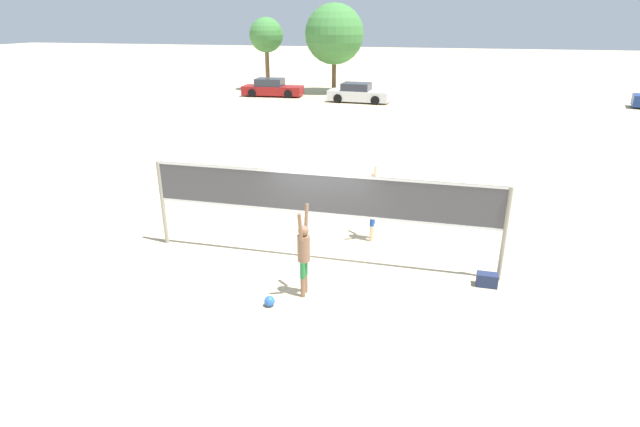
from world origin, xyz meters
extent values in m
plane|color=#C6B28C|center=(0.00, 0.00, 0.00)|extent=(200.00, 200.00, 0.00)
cylinder|color=gray|center=(-4.40, 0.00, 1.17)|extent=(0.10, 0.10, 2.34)
cylinder|color=gray|center=(4.40, 0.00, 1.17)|extent=(0.10, 0.10, 2.34)
cube|color=#47474C|center=(0.00, 0.00, 1.81)|extent=(8.70, 0.02, 1.08)
cube|color=white|center=(0.00, 0.00, 2.31)|extent=(8.70, 0.03, 0.06)
cube|color=white|center=(0.00, 0.00, 1.30)|extent=(8.70, 0.03, 0.06)
cylinder|color=#8C664C|center=(0.07, -1.86, 0.23)|extent=(0.11, 0.11, 0.47)
cylinder|color=#267F3F|center=(0.07, -1.86, 0.66)|extent=(0.12, 0.12, 0.38)
cylinder|color=#8C664C|center=(0.07, -1.66, 0.23)|extent=(0.11, 0.11, 0.47)
cylinder|color=#267F3F|center=(0.07, -1.66, 0.66)|extent=(0.12, 0.12, 0.38)
cylinder|color=#8C664C|center=(0.07, -1.76, 1.15)|extent=(0.28, 0.28, 0.60)
sphere|color=#8C664C|center=(0.07, -1.76, 1.57)|extent=(0.23, 0.23, 0.23)
cylinder|color=#8C664C|center=(0.07, -2.00, 1.75)|extent=(0.08, 0.22, 0.67)
cylinder|color=#8C664C|center=(0.07, -1.52, 1.75)|extent=(0.08, 0.22, 0.67)
cylinder|color=beige|center=(1.11, 1.69, 0.23)|extent=(0.11, 0.11, 0.46)
cylinder|color=#1E47A5|center=(1.11, 1.69, 0.65)|extent=(0.12, 0.12, 0.38)
cylinder|color=beige|center=(1.11, 1.49, 0.23)|extent=(0.11, 0.11, 0.46)
cylinder|color=#1E47A5|center=(1.11, 1.49, 0.65)|extent=(0.12, 0.12, 0.38)
cylinder|color=white|center=(1.11, 1.59, 1.14)|extent=(0.28, 0.28, 0.60)
sphere|color=beige|center=(1.11, 1.59, 1.55)|extent=(0.23, 0.23, 0.23)
cylinder|color=beige|center=(1.11, 1.83, 1.73)|extent=(0.08, 0.22, 0.67)
cylinder|color=beige|center=(1.11, 1.35, 1.73)|extent=(0.08, 0.22, 0.67)
sphere|color=blue|center=(-0.52, -2.42, 0.12)|extent=(0.23, 0.23, 0.23)
cube|color=navy|center=(4.11, -0.36, 0.16)|extent=(0.47, 0.27, 0.32)
cube|color=maroon|center=(-10.68, 27.21, 0.46)|extent=(4.82, 2.05, 0.67)
cube|color=#2D333D|center=(-10.92, 27.20, 1.09)|extent=(2.22, 1.75, 0.58)
cylinder|color=black|center=(-9.27, 28.13, 0.32)|extent=(0.65, 0.26, 0.64)
cylinder|color=black|center=(-9.17, 26.47, 0.32)|extent=(0.65, 0.26, 0.64)
cylinder|color=black|center=(-12.20, 27.96, 0.32)|extent=(0.65, 0.26, 0.64)
cylinder|color=black|center=(-12.09, 26.29, 0.32)|extent=(0.65, 0.26, 0.64)
cube|color=silver|center=(-3.47, 25.81, 0.49)|extent=(4.60, 2.04, 0.73)
cube|color=#2D333D|center=(-3.70, 25.83, 1.13)|extent=(2.13, 1.74, 0.53)
cylinder|color=black|center=(-2.03, 26.55, 0.32)|extent=(0.65, 0.26, 0.64)
cylinder|color=black|center=(-2.14, 24.89, 0.32)|extent=(0.65, 0.26, 0.64)
cylinder|color=black|center=(-4.81, 26.73, 0.32)|extent=(0.65, 0.26, 0.64)
cylinder|color=black|center=(-4.92, 25.07, 0.32)|extent=(0.65, 0.26, 0.64)
cylinder|color=brown|center=(-12.31, 30.63, 1.87)|extent=(0.35, 0.35, 3.73)
sphere|color=#42843D|center=(-12.31, 30.63, 4.51)|extent=(2.83, 2.83, 2.83)
cylinder|color=brown|center=(-6.44, 30.53, 1.65)|extent=(0.35, 0.35, 3.31)
sphere|color=#42843D|center=(-6.44, 30.53, 4.62)|extent=(4.76, 4.76, 4.76)
camera|label=1|loc=(2.81, -11.25, 5.85)|focal=28.00mm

